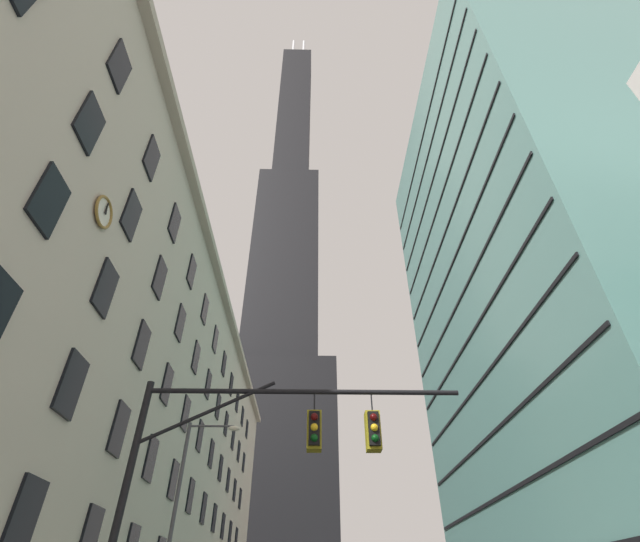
# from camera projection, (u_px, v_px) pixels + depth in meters

# --- Properties ---
(station_building) EXTENTS (16.89, 69.44, 26.17)m
(station_building) POSITION_uv_depth(u_px,v_px,m) (100.00, 430.00, 35.24)
(station_building) COLOR beige
(station_building) RESTS_ON ground
(dark_skyscraper) EXTENTS (27.75, 27.75, 224.76)m
(dark_skyscraper) POSITION_uv_depth(u_px,v_px,m) (283.00, 311.00, 125.09)
(dark_skyscraper) COLOR black
(dark_skyscraper) RESTS_ON ground
(glass_office_midrise) EXTENTS (18.88, 34.06, 54.52)m
(glass_office_midrise) POSITION_uv_depth(u_px,v_px,m) (551.00, 273.00, 42.43)
(glass_office_midrise) COLOR slate
(glass_office_midrise) RESTS_ON ground
(traffic_signal_mast) EXTENTS (8.99, 0.63, 6.89)m
(traffic_signal_mast) POSITION_uv_depth(u_px,v_px,m) (268.00, 455.00, 11.67)
(traffic_signal_mast) COLOR black
(traffic_signal_mast) RESTS_ON sidewalk_left
(street_lamppost) EXTENTS (2.53, 0.32, 8.79)m
(street_lamppost) POSITION_uv_depth(u_px,v_px,m) (183.00, 507.00, 19.31)
(street_lamppost) COLOR #47474C
(street_lamppost) RESTS_ON sidewalk_left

